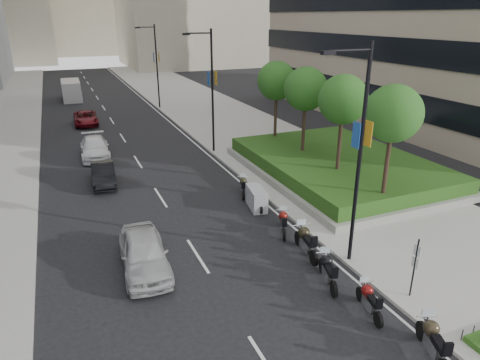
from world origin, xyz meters
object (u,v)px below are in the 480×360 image
motorcycle_6 (243,186)px  car_a (144,253)px  car_b (103,174)px  motorcycle_4 (283,223)px  motorcycle_5 (256,198)px  motorcycle_0 (433,341)px  motorcycle_3 (306,241)px  delivery_van (72,91)px  lamp_post_1 (210,86)px  lamp_post_2 (155,62)px  motorcycle_2 (328,270)px  car_d (86,118)px  car_c (95,147)px  motorcycle_1 (369,300)px  parking_sign (415,265)px  lamp_post_0 (357,148)px

motorcycle_6 → car_a: car_a is taller
car_a → car_b: car_a is taller
motorcycle_4 → motorcycle_5: size_ratio=0.95×
motorcycle_0 → car_b: 20.39m
motorcycle_3 → delivery_van: delivery_van is taller
lamp_post_1 → car_b: bearing=-157.1°
lamp_post_2 → car_a: (-7.97, -32.18, -4.29)m
lamp_post_2 → motorcycle_2: lamp_post_2 is taller
motorcycle_2 → car_d: (-6.51, 31.24, 0.05)m
motorcycle_0 → car_d: size_ratio=0.47×
motorcycle_2 → car_a: (-6.37, 3.79, 0.18)m
motorcycle_0 → motorcycle_5: bearing=23.7°
lamp_post_2 → motorcycle_5: lamp_post_2 is taller
motorcycle_0 → car_c: size_ratio=0.44×
motorcycle_1 → car_d: (-6.84, 33.30, 0.11)m
motorcycle_2 → motorcycle_4: (0.42, 4.39, -0.05)m
motorcycle_3 → car_c: size_ratio=0.49×
motorcycle_0 → motorcycle_3: bearing=25.5°
motorcycle_0 → motorcycle_2: motorcycle_0 is taller
lamp_post_1 → parking_sign: 20.33m
motorcycle_0 → motorcycle_1: (-0.40, 2.47, -0.08)m
motorcycle_4 → motorcycle_1: bearing=-156.2°
motorcycle_4 → delivery_van: bearing=34.9°
motorcycle_3 → motorcycle_4: size_ratio=1.27×
car_d → delivery_van: size_ratio=0.82×
parking_sign → motorcycle_4: bearing=106.0°
lamp_post_1 → car_a: (-7.97, -14.18, -4.29)m
lamp_post_0 → car_a: bearing=160.5°
lamp_post_2 → motorcycle_1: 38.32m
car_b → car_c: (0.07, 6.01, 0.06)m
motorcycle_3 → delivery_van: size_ratio=0.43×
motorcycle_2 → lamp_post_1: bearing=12.7°
lamp_post_0 → car_b: 16.46m
lamp_post_2 → car_c: 18.14m
motorcycle_3 → parking_sign: bearing=-147.3°
lamp_post_1 → motorcycle_4: (-1.18, -13.58, -4.53)m
motorcycle_0 → motorcycle_5: motorcycle_5 is taller
car_b → car_d: car_b is taller
motorcycle_2 → car_a: bearing=77.0°
parking_sign → car_a: (-8.62, 5.82, -0.68)m
lamp_post_2 → car_d: lamp_post_2 is taller
car_a → motorcycle_6: bearing=43.3°
lamp_post_2 → motorcycle_1: lamp_post_2 is taller
car_a → delivery_van: (-0.66, 41.60, 0.32)m
lamp_post_0 → motorcycle_2: bearing=-148.8°
lamp_post_0 → motorcycle_3: lamp_post_0 is taller
motorcycle_0 → delivery_van: 50.52m
motorcycle_1 → motorcycle_5: 9.52m
lamp_post_2 → parking_sign: lamp_post_2 is taller
lamp_post_0 → lamp_post_2: size_ratio=1.00×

